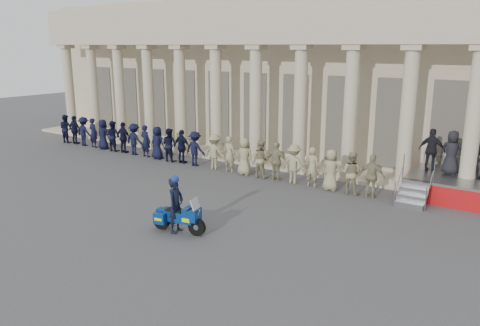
% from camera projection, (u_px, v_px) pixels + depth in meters
% --- Properties ---
extents(ground, '(90.00, 90.00, 0.00)m').
position_uv_depth(ground, '(173.00, 211.00, 18.17)').
color(ground, '#424245').
rests_on(ground, ground).
extents(building, '(40.00, 12.50, 9.00)m').
position_uv_depth(building, '(332.00, 74.00, 28.89)').
color(building, tan).
rests_on(building, ground).
extents(officer_rank, '(21.58, 0.70, 1.85)m').
position_uv_depth(officer_rank, '(183.00, 147.00, 25.25)').
color(officer_rank, black).
rests_on(officer_rank, ground).
extents(reviewing_stand, '(4.56, 4.30, 2.80)m').
position_uv_depth(reviewing_stand, '(469.00, 163.00, 19.25)').
color(reviewing_stand, gray).
rests_on(reviewing_stand, ground).
extents(motorcycle, '(2.02, 0.95, 1.31)m').
position_uv_depth(motorcycle, '(179.00, 217.00, 15.94)').
color(motorcycle, black).
rests_on(motorcycle, ground).
extents(rider, '(0.58, 0.77, 2.02)m').
position_uv_depth(rider, '(176.00, 204.00, 15.87)').
color(rider, black).
rests_on(rider, ground).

